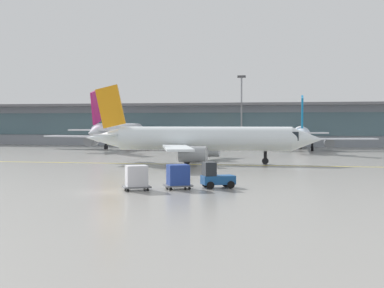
# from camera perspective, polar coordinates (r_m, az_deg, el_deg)

# --- Properties ---
(ground_plane) EXTENTS (400.00, 400.00, 0.00)m
(ground_plane) POSITION_cam_1_polar(r_m,az_deg,el_deg) (42.85, -8.50, -4.88)
(ground_plane) COLOR gray
(taxiway_centreline_stripe) EXTENTS (110.00, 1.31, 0.01)m
(taxiway_centreline_stripe) POSITION_cam_1_polar(r_m,az_deg,el_deg) (70.33, 0.97, -2.10)
(taxiway_centreline_stripe) COLOR yellow
(taxiway_centreline_stripe) RESTS_ON ground_plane
(terminal_concourse) EXTENTS (191.09, 11.00, 9.60)m
(terminal_concourse) POSITION_cam_1_polar(r_m,az_deg,el_deg) (128.24, 4.94, 2.03)
(terminal_concourse) COLOR #8C939E
(terminal_concourse) RESTS_ON ground_plane
(gate_airplane_1) EXTENTS (31.23, 33.49, 11.12)m
(gate_airplane_1) POSITION_cam_1_polar(r_m,az_deg,el_deg) (112.58, -7.41, 1.19)
(gate_airplane_1) COLOR silver
(gate_airplane_1) RESTS_ON ground_plane
(gate_airplane_2) EXTENTS (27.88, 29.91, 9.93)m
(gate_airplane_2) POSITION_cam_1_polar(r_m,az_deg,el_deg) (108.13, 11.04, 0.94)
(gate_airplane_2) COLOR silver
(gate_airplane_2) RESTS_ON ground_plane
(taxiing_regional_jet) EXTENTS (31.06, 28.97, 10.32)m
(taxiing_regional_jet) POSITION_cam_1_polar(r_m,az_deg,el_deg) (72.20, 0.94, 0.47)
(taxiing_regional_jet) COLOR white
(taxiing_regional_jet) RESTS_ON ground_plane
(baggage_tug) EXTENTS (2.95, 2.47, 2.10)m
(baggage_tug) POSITION_cam_1_polar(r_m,az_deg,el_deg) (45.18, 2.39, -3.36)
(baggage_tug) COLOR #194C8C
(baggage_tug) RESTS_ON ground_plane
(cargo_dolly_lead) EXTENTS (2.59, 2.36, 1.94)m
(cargo_dolly_lead) POSITION_cam_1_polar(r_m,az_deg,el_deg) (44.36, -1.43, -3.25)
(cargo_dolly_lead) COLOR #595B60
(cargo_dolly_lead) RESTS_ON ground_plane
(cargo_dolly_trailing) EXTENTS (2.59, 2.36, 1.94)m
(cargo_dolly_trailing) POSITION_cam_1_polar(r_m,az_deg,el_deg) (43.72, -5.67, -3.34)
(cargo_dolly_trailing) COLOR #595B60
(cargo_dolly_trailing) RESTS_ON ground_plane
(apron_light_mast_1) EXTENTS (1.80, 0.36, 15.43)m
(apron_light_mast_1) POSITION_cam_1_polar(r_m,az_deg,el_deg) (121.64, 5.05, 3.66)
(apron_light_mast_1) COLOR gray
(apron_light_mast_1) RESTS_ON ground_plane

